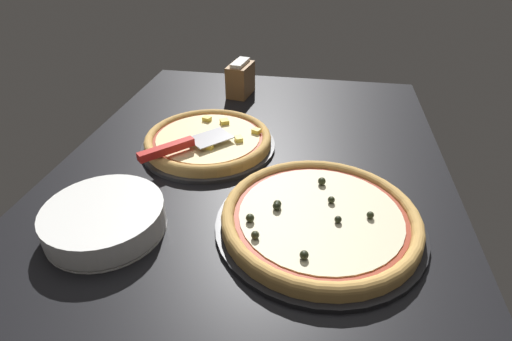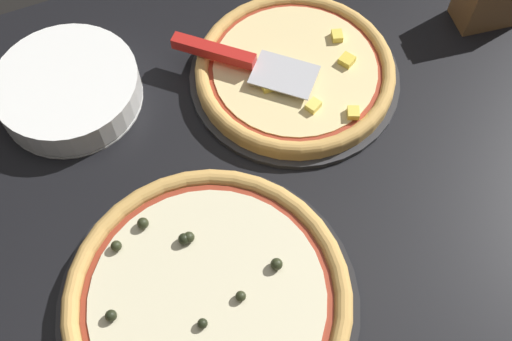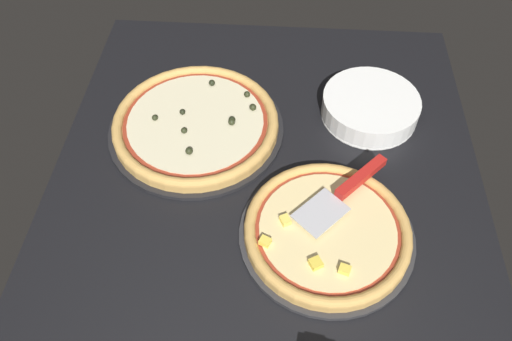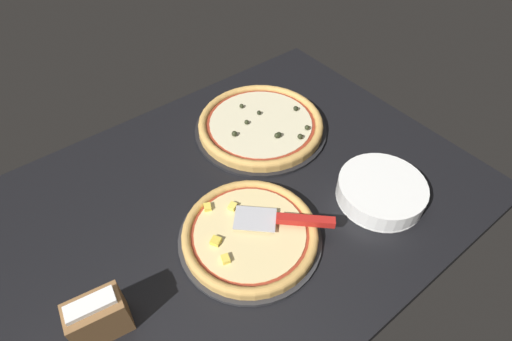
# 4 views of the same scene
# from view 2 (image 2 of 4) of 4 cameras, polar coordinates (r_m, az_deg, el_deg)

# --- Properties ---
(ground_plane) EXTENTS (1.29, 0.97, 0.04)m
(ground_plane) POSITION_cam_2_polar(r_m,az_deg,el_deg) (0.98, 3.33, 1.13)
(ground_plane) COLOR black
(pizza_pan_front) EXTENTS (0.36, 0.36, 0.01)m
(pizza_pan_front) POSITION_cam_2_polar(r_m,az_deg,el_deg) (1.04, 3.67, 8.85)
(pizza_pan_front) COLOR #2D2D30
(pizza_pan_front) RESTS_ON ground_plane
(pizza_front) EXTENTS (0.34, 0.34, 0.03)m
(pizza_front) POSITION_cam_2_polar(r_m,az_deg,el_deg) (1.03, 3.75, 9.52)
(pizza_front) COLOR tan
(pizza_front) RESTS_ON pizza_pan_front
(pizza_pan_back) EXTENTS (0.42, 0.42, 0.01)m
(pizza_pan_back) POSITION_cam_2_polar(r_m,az_deg,el_deg) (0.86, -4.51, -12.43)
(pizza_pan_back) COLOR black
(pizza_pan_back) RESTS_ON ground_plane
(pizza_back) EXTENTS (0.40, 0.40, 0.04)m
(pizza_back) POSITION_cam_2_polar(r_m,az_deg,el_deg) (0.84, -4.62, -12.01)
(pizza_back) COLOR tan
(pizza_back) RESTS_ON pizza_pan_back
(serving_spatula) EXTENTS (0.21, 0.21, 0.02)m
(serving_spatula) POSITION_cam_2_polar(r_m,az_deg,el_deg) (1.01, -2.58, 10.83)
(serving_spatula) COLOR #B7B7BC
(serving_spatula) RESTS_ON pizza_front
(plate_stack) EXTENTS (0.24, 0.24, 0.06)m
(plate_stack) POSITION_cam_2_polar(r_m,az_deg,el_deg) (1.04, -17.40, 7.40)
(plate_stack) COLOR white
(plate_stack) RESTS_ON ground_plane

